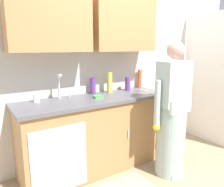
% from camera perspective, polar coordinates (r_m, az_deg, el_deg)
% --- Properties ---
extents(ground_plane, '(9.00, 9.00, 0.00)m').
position_cam_1_polar(ground_plane, '(2.92, 13.47, -20.59)').
color(ground_plane, '#998466').
extents(kitchen_wall_with_uppers, '(4.80, 0.44, 2.70)m').
position_cam_1_polar(kitchen_wall_with_uppers, '(3.15, -0.45, 10.46)').
color(kitchen_wall_with_uppers, beige).
rests_on(kitchen_wall_with_uppers, ground).
extents(closet_door_panel, '(0.04, 1.10, 2.10)m').
position_cam_1_polar(closet_door_panel, '(3.91, 24.64, 3.41)').
color(closet_door_panel, silver).
rests_on(closet_door_panel, ground).
extents(counter_cabinet, '(1.90, 0.62, 0.90)m').
position_cam_1_polar(counter_cabinet, '(2.90, -4.19, -10.54)').
color(counter_cabinet, '#B27F4C').
rests_on(counter_cabinet, ground).
extents(countertop, '(1.96, 0.66, 0.04)m').
position_cam_1_polar(countertop, '(2.76, -4.30, -1.44)').
color(countertop, '#595960').
rests_on(countertop, counter_cabinet).
extents(sink, '(0.50, 0.36, 0.35)m').
position_cam_1_polar(sink, '(2.61, -11.53, -2.30)').
color(sink, '#B7BABF').
rests_on(sink, counter_cabinet).
extents(person_at_sink, '(0.55, 0.34, 1.62)m').
position_cam_1_polar(person_at_sink, '(2.75, 15.16, -6.78)').
color(person_at_sink, white).
rests_on(person_at_sink, ground).
extents(bottle_water_tall, '(0.07, 0.07, 0.28)m').
position_cam_1_polar(bottle_water_tall, '(3.02, -0.65, 2.83)').
color(bottle_water_tall, '#D8D14C').
rests_on(bottle_water_tall, countertop).
extents(bottle_cleaner_spray, '(0.07, 0.07, 0.21)m').
position_cam_1_polar(bottle_cleaner_spray, '(2.96, -4.95, 1.96)').
color(bottle_cleaner_spray, '#66388C').
rests_on(bottle_cleaner_spray, countertop).
extents(bottle_dish_liquid, '(0.06, 0.06, 0.28)m').
position_cam_1_polar(bottle_dish_liquid, '(3.43, 7.16, 3.85)').
color(bottle_dish_liquid, '#E05933').
rests_on(bottle_dish_liquid, countertop).
extents(bottle_soap, '(0.08, 0.08, 0.19)m').
position_cam_1_polar(bottle_soap, '(3.19, 4.08, 2.51)').
color(bottle_soap, '#66388C').
rests_on(bottle_soap, countertop).
extents(cup_by_sink, '(0.08, 0.08, 0.10)m').
position_cam_1_polar(cup_by_sink, '(2.65, -18.98, -1.12)').
color(cup_by_sink, white).
rests_on(cup_by_sink, countertop).
extents(knife_on_counter, '(0.04, 0.24, 0.01)m').
position_cam_1_polar(knife_on_counter, '(3.25, 7.49, 0.95)').
color(knife_on_counter, silver).
rests_on(knife_on_counter, countertop).
extents(sponge, '(0.11, 0.07, 0.03)m').
position_cam_1_polar(sponge, '(2.72, -3.60, -0.83)').
color(sponge, '#4CBF4C').
rests_on(sponge, countertop).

